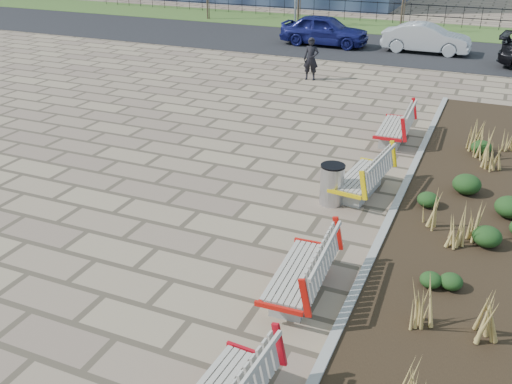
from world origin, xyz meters
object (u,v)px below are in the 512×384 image
at_px(bench_c, 361,174).
at_px(pedestrian, 311,59).
at_px(bench_d, 394,124).
at_px(car_silver, 426,38).
at_px(bench_b, 299,269).
at_px(car_blue, 325,30).
at_px(litter_bin, 332,185).

relative_size(bench_c, pedestrian, 1.29).
xyz_separation_m(bench_c, bench_d, (0.00, 3.77, 0.00)).
bearing_deg(bench_d, car_silver, 92.65).
distance_m(bench_d, pedestrian, 7.11).
xyz_separation_m(bench_c, car_silver, (-0.95, 16.23, 0.18)).
bearing_deg(pedestrian, bench_b, -78.96).
distance_m(bench_b, bench_d, 8.03).
relative_size(bench_d, pedestrian, 1.29).
relative_size(bench_d, car_silver, 0.52).
bearing_deg(bench_c, bench_d, 96.28).
bearing_deg(bench_c, car_blue, 116.36).
xyz_separation_m(bench_d, car_silver, (-0.95, 12.47, 0.18)).
distance_m(bench_c, car_silver, 16.26).
bearing_deg(bench_b, litter_bin, 95.18).
bearing_deg(car_silver, litter_bin, -177.88).
bearing_deg(litter_bin, bench_c, 57.54).
bearing_deg(car_silver, bench_b, -176.84).
distance_m(bench_b, pedestrian, 14.32).
distance_m(bench_c, bench_d, 3.77).
bearing_deg(car_silver, bench_d, -175.14).
height_order(bench_c, bench_d, same).
bearing_deg(bench_c, bench_b, -83.72).
xyz_separation_m(bench_c, pedestrian, (-4.35, 9.38, 0.32)).
height_order(bench_b, pedestrian, pedestrian).
bearing_deg(litter_bin, car_silver, 91.62).
relative_size(car_blue, car_silver, 1.08).
bearing_deg(bench_c, car_silver, 99.63).
xyz_separation_m(litter_bin, pedestrian, (-3.88, 10.12, 0.36)).
distance_m(bench_d, litter_bin, 4.53).
distance_m(bench_c, pedestrian, 10.34).
bearing_deg(bench_b, pedestrian, 105.24).
relative_size(bench_c, car_silver, 0.52).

